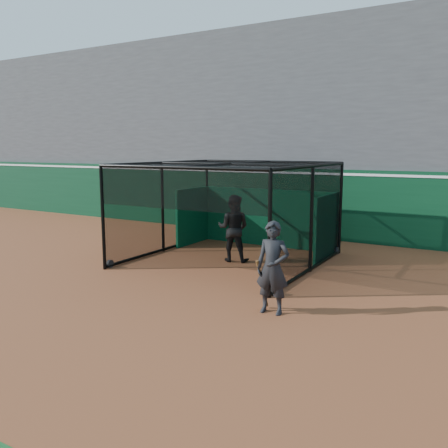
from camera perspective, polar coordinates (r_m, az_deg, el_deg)
The scene contains 6 objects.
ground at distance 10.60m, azimuth -7.78°, elevation -8.79°, with size 120.00×120.00×0.00m, color brown.
outfield_wall at distance 17.67m, azimuth 9.34°, elevation 2.67°, with size 50.00×0.50×2.50m.
grandstand at distance 21.17m, azimuth 13.32°, elevation 12.24°, with size 50.00×7.85×8.95m.
batting_cage at distance 13.61m, azimuth 0.80°, elevation 1.32°, with size 4.96×5.27×2.79m.
batter at distance 13.62m, azimuth 1.14°, elevation -0.51°, with size 0.94×0.73×1.92m, color black.
on_deck_player at distance 9.38m, azimuth 5.86°, elevation -5.28°, with size 0.71×0.49×1.85m.
Camera 1 is at (6.26, -7.91, 3.25)m, focal length 38.00 mm.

